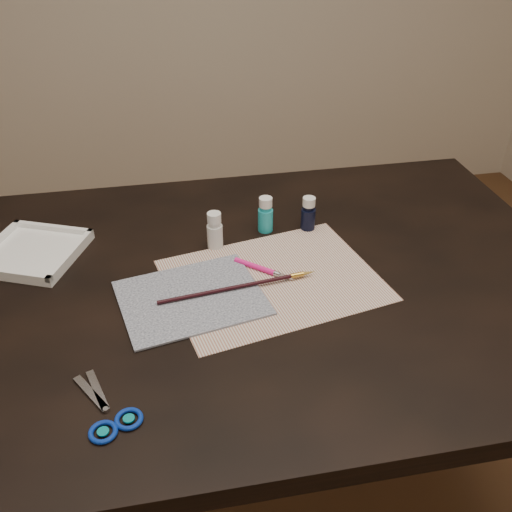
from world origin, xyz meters
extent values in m
cube|color=#422614|center=(0.00, 0.00, -0.01)|extent=(3.50, 3.50, 0.02)
cube|color=black|center=(0.00, 0.00, 0.38)|extent=(1.30, 0.90, 0.75)
cube|color=silver|center=(0.03, -0.02, 0.75)|extent=(0.45, 0.38, 0.00)
cube|color=black|center=(-0.13, -0.05, 0.75)|extent=(0.29, 0.25, 0.00)
cylinder|color=silver|center=(-0.06, 0.13, 0.79)|extent=(0.04, 0.04, 0.08)
cylinder|color=#1FA5B5|center=(0.05, 0.17, 0.79)|extent=(0.04, 0.04, 0.08)
cylinder|color=black|center=(0.15, 0.16, 0.79)|extent=(0.04, 0.04, 0.08)
cube|color=white|center=(-0.44, 0.16, 0.76)|extent=(0.24, 0.24, 0.02)
camera|label=1|loc=(-0.17, -0.89, 1.41)|focal=40.00mm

